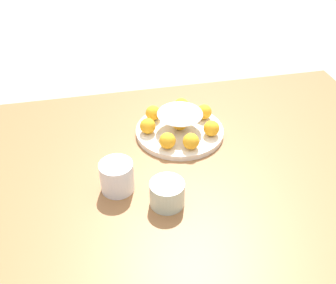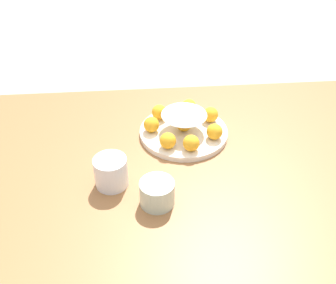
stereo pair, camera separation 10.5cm
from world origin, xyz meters
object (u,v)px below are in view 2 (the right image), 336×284
Objects in this scene: cup_far at (157,193)px; cake_plate at (184,127)px; dining_table at (151,202)px; cup_near at (111,172)px.

cake_plate is at bearing -109.44° from cup_far.
dining_table is 17.82× the size of cup_near.
cup_far is at bearing 97.14° from dining_table.
dining_table is at bearing -166.92° from cup_near.
cup_near is 0.13m from cup_far.
cup_near is at bearing 43.44° from cake_plate.
cake_plate reaches higher than dining_table.
cup_near is (0.10, 0.02, 0.14)m from dining_table.
cup_near is (0.20, 0.19, 0.01)m from cake_plate.
cake_plate is 3.11× the size of cup_far.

